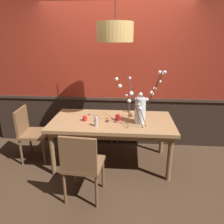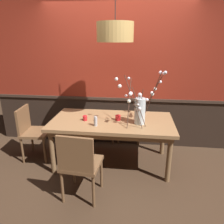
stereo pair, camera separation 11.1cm
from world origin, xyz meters
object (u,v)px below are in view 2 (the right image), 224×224
(dining_table, at_px, (112,125))
(chair_far_side_left, at_px, (106,114))
(chair_head_west_end, at_px, (32,129))
(candle_holder_nearer_edge, at_px, (118,118))
(candle_holder_nearer_center, at_px, (85,118))
(vase_with_blossoms, at_px, (140,108))
(condiment_bottle, at_px, (96,121))
(chair_near_side_left, at_px, (80,163))
(pendant_lamp, at_px, (115,32))
(chair_far_side_right, at_px, (130,114))

(dining_table, height_order, chair_far_side_left, chair_far_side_left)
(chair_head_west_end, height_order, candle_holder_nearer_edge, chair_head_west_end)
(chair_far_side_left, distance_m, candle_holder_nearer_center, 1.01)
(chair_far_side_left, relative_size, vase_with_blossoms, 1.21)
(condiment_bottle, bearing_deg, chair_near_side_left, -97.75)
(chair_head_west_end, bearing_deg, candle_holder_nearer_edge, -0.91)
(candle_holder_nearer_edge, bearing_deg, chair_head_west_end, 179.09)
(chair_far_side_left, bearing_deg, chair_near_side_left, -91.60)
(pendant_lamp, bearing_deg, dining_table, -121.29)
(candle_holder_nearer_edge, relative_size, pendant_lamp, 0.11)
(dining_table, relative_size, chair_far_side_right, 1.95)
(candle_holder_nearer_center, distance_m, pendant_lamp, 1.31)
(vase_with_blossoms, relative_size, candle_holder_nearer_center, 10.32)
(dining_table, height_order, chair_head_west_end, chair_head_west_end)
(chair_far_side_left, height_order, chair_head_west_end, chair_far_side_left)
(candle_holder_nearer_center, height_order, candle_holder_nearer_edge, candle_holder_nearer_edge)
(chair_head_west_end, xyz_separation_m, chair_near_side_left, (1.05, -0.89, 0.01))
(dining_table, distance_m, chair_far_side_right, 0.96)
(pendant_lamp, bearing_deg, candle_holder_nearer_center, -164.01)
(dining_table, relative_size, candle_holder_nearer_center, 24.89)
(dining_table, height_order, vase_with_blossoms, vase_with_blossoms)
(chair_far_side_right, height_order, vase_with_blossoms, vase_with_blossoms)
(chair_far_side_left, xyz_separation_m, vase_with_blossoms, (0.66, -0.98, 0.45))
(candle_holder_nearer_center, relative_size, condiment_bottle, 0.51)
(candle_holder_nearer_edge, bearing_deg, chair_far_side_right, 81.14)
(vase_with_blossoms, distance_m, candle_holder_nearer_edge, 0.39)
(vase_with_blossoms, relative_size, condiment_bottle, 5.29)
(candle_holder_nearer_edge, height_order, condiment_bottle, condiment_bottle)
(chair_far_side_right, xyz_separation_m, chair_head_west_end, (-1.57, -0.90, -0.03))
(dining_table, xyz_separation_m, vase_with_blossoms, (0.42, -0.08, 0.31))
(chair_near_side_left, bearing_deg, candle_holder_nearer_center, 98.46)
(chair_far_side_right, xyz_separation_m, chair_near_side_left, (-0.52, -1.79, -0.02))
(chair_far_side_left, relative_size, candle_holder_nearer_edge, 11.08)
(pendant_lamp, bearing_deg, chair_head_west_end, -178.29)
(chair_near_side_left, relative_size, vase_with_blossoms, 1.19)
(dining_table, bearing_deg, chair_head_west_end, 179.21)
(dining_table, bearing_deg, chair_far_side_left, 104.79)
(vase_with_blossoms, distance_m, pendant_lamp, 1.11)
(chair_far_side_left, xyz_separation_m, condiment_bottle, (0.03, -1.15, 0.29))
(dining_table, bearing_deg, chair_near_side_left, -108.28)
(chair_far_side_right, bearing_deg, pendant_lamp, -103.03)
(dining_table, distance_m, chair_far_side_left, 0.94)
(vase_with_blossoms, xyz_separation_m, candle_holder_nearer_center, (-0.82, 0.02, -0.19))
(chair_head_west_end, bearing_deg, pendant_lamp, 1.71)
(chair_far_side_left, height_order, candle_holder_nearer_edge, chair_far_side_left)
(chair_far_side_right, distance_m, candle_holder_nearer_center, 1.20)
(chair_head_west_end, bearing_deg, candle_holder_nearer_center, -5.27)
(chair_head_west_end, relative_size, candle_holder_nearer_edge, 10.53)
(chair_near_side_left, xyz_separation_m, candle_holder_nearer_edge, (0.38, 0.86, 0.27))
(candle_holder_nearer_edge, bearing_deg, pendant_lamp, 130.97)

